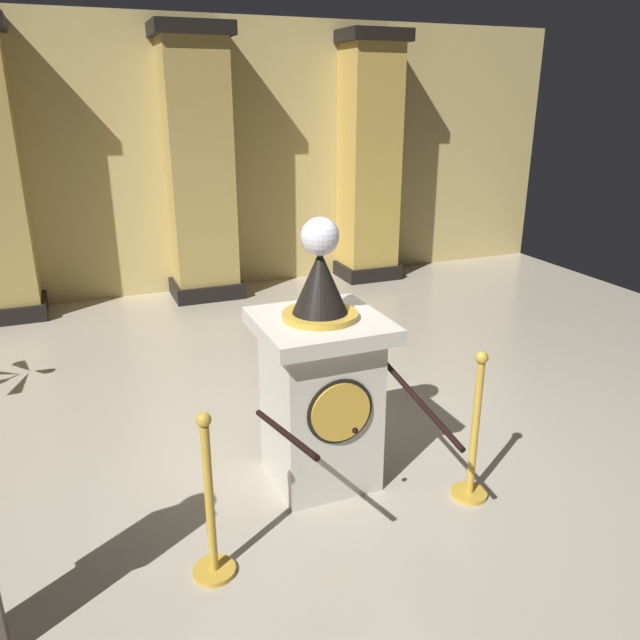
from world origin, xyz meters
TOP-DOWN VIEW (x-y plane):
  - ground_plane at (0.00, 0.00)m, footprint 10.88×10.88m
  - back_wall at (0.00, 4.63)m, footprint 10.88×0.16m
  - pedestal_clock at (-0.18, -0.29)m, footprint 0.82×0.82m
  - stanchion_near at (-1.09, -0.96)m, footprint 0.24×0.24m
  - stanchion_far at (0.66, -0.88)m, footprint 0.24×0.24m
  - velvet_rope at (-0.22, -0.92)m, footprint 0.95×0.92m
  - column_right at (2.39, 4.28)m, footprint 0.85×0.85m
  - column_centre_rear at (0.00, 4.28)m, footprint 0.93×0.93m

SIDE VIEW (x-z plane):
  - ground_plane at x=0.00m, z-range 0.00..0.00m
  - stanchion_near at x=-1.09m, z-range -0.15..0.86m
  - stanchion_far at x=0.66m, z-range -0.16..0.89m
  - pedestal_clock at x=-0.18m, z-range -0.20..1.63m
  - velvet_rope at x=-0.22m, z-range 0.68..0.90m
  - column_right at x=2.39m, z-range -0.01..3.32m
  - column_centre_rear at x=0.00m, z-range -0.01..3.32m
  - back_wall at x=0.00m, z-range 0.00..3.47m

